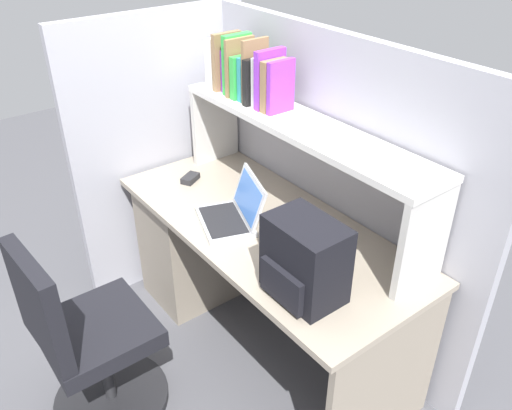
{
  "coord_description": "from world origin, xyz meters",
  "views": [
    {
      "loc": [
        1.59,
        -1.26,
        2.08
      ],
      "look_at": [
        0.0,
        -0.05,
        0.85
      ],
      "focal_mm": 37.05,
      "sensor_mm": 36.0,
      "label": 1
    }
  ],
  "objects_px": {
    "laptop": "(234,212)",
    "computer_mouse": "(190,178)",
    "backpack": "(304,261)",
    "paper_cup": "(268,236)",
    "office_chair": "(88,347)"
  },
  "relations": [
    {
      "from": "backpack",
      "to": "office_chair",
      "type": "distance_m",
      "value": 1.02
    },
    {
      "from": "computer_mouse",
      "to": "office_chair",
      "type": "relative_size",
      "value": 0.11
    },
    {
      "from": "laptop",
      "to": "paper_cup",
      "type": "xyz_separation_m",
      "value": [
        0.24,
        0.01,
        -0.0
      ]
    },
    {
      "from": "laptop",
      "to": "computer_mouse",
      "type": "distance_m",
      "value": 0.46
    },
    {
      "from": "office_chair",
      "to": "computer_mouse",
      "type": "bearing_deg",
      "value": -64.55
    },
    {
      "from": "computer_mouse",
      "to": "paper_cup",
      "type": "height_order",
      "value": "paper_cup"
    },
    {
      "from": "computer_mouse",
      "to": "backpack",
      "type": "bearing_deg",
      "value": -34.69
    },
    {
      "from": "paper_cup",
      "to": "laptop",
      "type": "bearing_deg",
      "value": -177.56
    },
    {
      "from": "paper_cup",
      "to": "office_chair",
      "type": "relative_size",
      "value": 0.11
    },
    {
      "from": "laptop",
      "to": "backpack",
      "type": "xyz_separation_m",
      "value": [
        0.56,
        -0.08,
        0.1
      ]
    },
    {
      "from": "laptop",
      "to": "computer_mouse",
      "type": "xyz_separation_m",
      "value": [
        -0.46,
        0.04,
        -0.03
      ]
    },
    {
      "from": "paper_cup",
      "to": "computer_mouse",
      "type": "bearing_deg",
      "value": 177.37
    },
    {
      "from": "paper_cup",
      "to": "office_chair",
      "type": "xyz_separation_m",
      "value": [
        -0.25,
        -0.77,
        -0.38
      ]
    },
    {
      "from": "backpack",
      "to": "office_chair",
      "type": "height_order",
      "value": "backpack"
    },
    {
      "from": "laptop",
      "to": "computer_mouse",
      "type": "bearing_deg",
      "value": 174.72
    }
  ]
}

